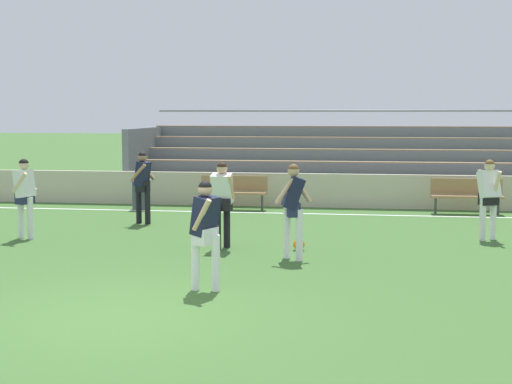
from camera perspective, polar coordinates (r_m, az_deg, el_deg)
ground_plane at (r=9.79m, az=-10.61°, el=-9.42°), size 160.00×160.00×0.00m
field_line_sideline at (r=19.48m, az=-0.89°, el=-1.56°), size 44.00×0.12×0.01m
sideline_wall at (r=20.78m, az=-0.28°, el=0.20°), size 48.00×0.16×0.93m
bleacher_stand at (r=23.65m, az=10.46°, el=2.42°), size 16.18×4.24×2.67m
bench_near_wall_gap at (r=19.92m, az=15.73°, el=-0.05°), size 1.80×0.40×0.90m
bench_near_bin at (r=20.06m, az=-1.71°, el=0.22°), size 1.80×0.40×0.90m
trash_bin at (r=20.31m, az=-8.78°, el=-0.24°), size 0.44×0.44×0.76m
player_white_dropping_back at (r=14.25m, az=-2.59°, el=-0.41°), size 0.48×0.49×1.66m
player_dark_challenging at (r=13.19m, az=2.86°, el=-0.81°), size 0.63×0.46×1.70m
player_white_wide_right at (r=15.91m, az=17.30°, el=-0.03°), size 0.50×0.56×1.65m
player_dark_overlapping at (r=17.63m, az=-8.62°, el=0.84°), size 0.53×0.51×1.68m
player_white_deep_cover at (r=16.08m, az=-17.20°, el=0.05°), size 0.43×0.59×1.65m
player_dark_trailing_run at (r=10.91m, az=-3.88°, el=-2.60°), size 0.44×0.62×1.61m
soccer_ball at (r=14.20m, az=3.28°, el=-4.02°), size 0.22×0.22×0.22m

